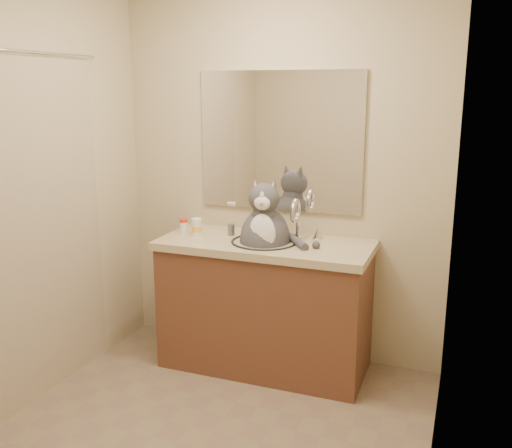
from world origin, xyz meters
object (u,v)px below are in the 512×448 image
Objects in this scene: pill_bottle_orange at (197,227)px; grey_canister at (231,230)px; cat at (265,235)px; pill_bottle_redcap at (184,226)px.

pill_bottle_orange is 1.55× the size of grey_canister.
cat is at bearing 0.89° from pill_bottle_orange.
pill_bottle_orange reaches higher than grey_canister.
cat is 0.47m from pill_bottle_orange.
grey_canister is (0.32, 0.05, -0.01)m from pill_bottle_redcap.
grey_canister is (-0.27, 0.08, -0.01)m from cat.
cat is 8.57× the size of grey_canister.
cat reaches higher than grey_canister.
pill_bottle_redcap is 0.33m from grey_canister.
grey_canister is (0.21, 0.09, -0.02)m from pill_bottle_orange.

